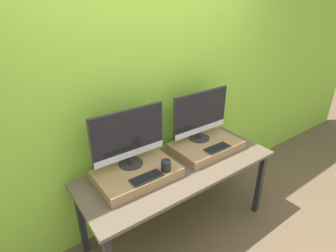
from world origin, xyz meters
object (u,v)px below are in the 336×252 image
object	(u,v)px
mug	(166,166)
monitor_right	(201,114)
keyboard_right	(217,148)
monitor_left	(129,136)
keyboard_left	(147,178)

from	to	relation	value
mug	monitor_right	distance (m)	0.68
mug	monitor_right	size ratio (longest dim) A/B	0.14
mug	monitor_right	xyz separation A→B (m)	(0.60, 0.25, 0.22)
mug	keyboard_right	bearing A→B (deg)	0.00
monitor_right	keyboard_right	xyz separation A→B (m)	(0.00, -0.25, -0.26)
monitor_left	monitor_right	bearing A→B (deg)	0.00
keyboard_right	monitor_left	bearing A→B (deg)	162.26
monitor_left	keyboard_left	world-z (taller)	monitor_left
keyboard_left	mug	xyz separation A→B (m)	(0.19, 0.00, 0.04)
keyboard_left	keyboard_right	bearing A→B (deg)	0.00
monitor_left	mug	xyz separation A→B (m)	(0.19, -0.25, -0.22)
mug	keyboard_right	size ratio (longest dim) A/B	0.35
keyboard_left	keyboard_right	xyz separation A→B (m)	(0.78, 0.00, 0.00)
keyboard_left	monitor_right	distance (m)	0.86
keyboard_left	mug	bearing A→B (deg)	0.00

